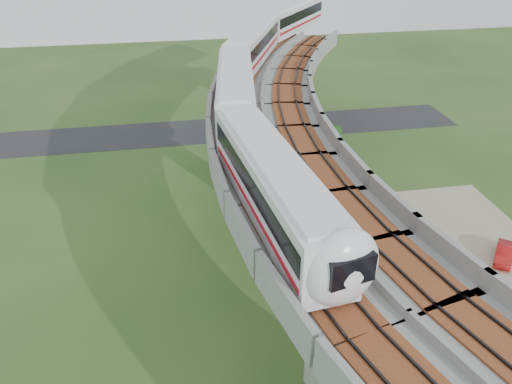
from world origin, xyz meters
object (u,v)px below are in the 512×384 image
at_px(car_white, 414,299).
at_px(car_red, 504,254).
at_px(metro_train, 267,67).
at_px(car_dark, 380,210).

height_order(car_white, car_red, car_white).
xyz_separation_m(metro_train, car_red, (16.50, -15.57, -11.67)).
bearing_deg(metro_train, car_white, -70.18).
bearing_deg(car_red, car_white, -120.54).
relative_size(metro_train, car_dark, 14.17).
distance_m(metro_train, car_red, 25.51).
relative_size(car_white, car_red, 1.03).
distance_m(car_white, car_dark, 12.03).
relative_size(car_white, car_dark, 0.89).
xyz_separation_m(metro_train, car_white, (6.95, -19.27, -11.63)).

